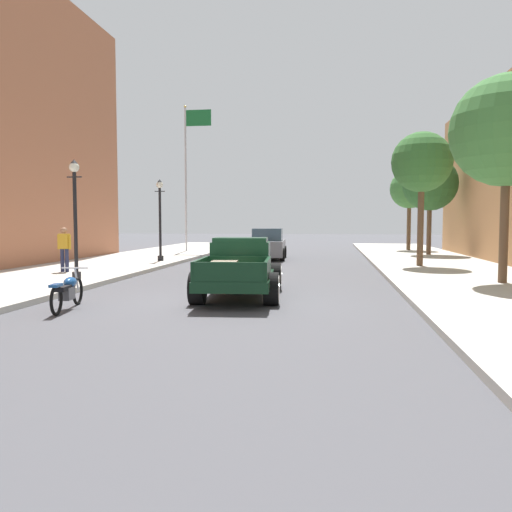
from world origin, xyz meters
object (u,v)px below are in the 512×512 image
object	(u,v)px
street_lamp_near	(75,210)
flagpole	(189,162)
car_background_grey	(268,245)
hotrod_truck_dark_green	(241,268)
street_tree_second	(422,163)
street_lamp_far	(160,214)
motorcycle_parked	(67,291)
street_tree_third	(430,184)
street_tree_farthest	(409,189)
pedestrian_sidewalk_left	(64,247)
street_tree_nearest	(507,131)

from	to	relation	value
street_lamp_near	flagpole	size ratio (longest dim) A/B	0.42
flagpole	car_background_grey	bearing A→B (deg)	-39.45
hotrod_truck_dark_green	flagpole	bearing A→B (deg)	109.59
street_tree_second	street_lamp_far	bearing A→B (deg)	174.97
motorcycle_parked	car_background_grey	bearing A→B (deg)	80.90
street_lamp_far	street_tree_second	bearing A→B (deg)	-5.03
flagpole	street_tree_third	bearing A→B (deg)	-6.59
car_background_grey	street_tree_farthest	size ratio (longest dim) A/B	0.83
motorcycle_parked	car_background_grey	world-z (taller)	car_background_grey
flagpole	street_tree_third	distance (m)	14.59
pedestrian_sidewalk_left	street_lamp_far	xyz separation A→B (m)	(1.75, 5.75, 1.30)
street_lamp_near	street_tree_nearest	bearing A→B (deg)	4.22
street_tree_farthest	flagpole	bearing A→B (deg)	-167.51
street_tree_third	street_tree_farthest	xyz separation A→B (m)	(-0.42, 4.76, -0.02)
hotrod_truck_dark_green	street_tree_second	xyz separation A→B (m)	(6.18, 8.77, 3.71)
street_lamp_near	flagpole	world-z (taller)	flagpole
street_tree_nearest	street_lamp_far	bearing A→B (deg)	152.17
street_tree_third	motorcycle_parked	bearing A→B (deg)	-120.63
street_tree_nearest	street_tree_third	xyz separation A→B (m)	(0.29, 13.67, -0.59)
car_background_grey	flagpole	xyz separation A→B (m)	(-5.58, 4.59, 5.00)
car_background_grey	street_lamp_far	xyz separation A→B (m)	(-4.71, -3.76, 1.62)
hotrod_truck_dark_green	car_background_grey	distance (m)	13.59
flagpole	street_tree_farthest	distance (m)	14.41
car_background_grey	street_tree_farthest	world-z (taller)	street_tree_farthest
car_background_grey	street_lamp_near	world-z (taller)	street_lamp_near
pedestrian_sidewalk_left	hotrod_truck_dark_green	bearing A→B (deg)	-28.98
street_lamp_near	street_tree_second	world-z (taller)	street_tree_second
street_lamp_near	hotrod_truck_dark_green	bearing A→B (deg)	-17.84
hotrod_truck_dark_green	pedestrian_sidewalk_left	distance (m)	8.39
street_lamp_near	car_background_grey	bearing A→B (deg)	67.59
street_lamp_near	street_lamp_far	world-z (taller)	same
street_tree_third	car_background_grey	bearing A→B (deg)	-161.64
car_background_grey	pedestrian_sidewalk_left	size ratio (longest dim) A/B	2.66
motorcycle_parked	street_tree_second	bearing A→B (deg)	50.18
motorcycle_parked	street_lamp_far	size ratio (longest dim) A/B	0.55
street_lamp_near	motorcycle_parked	bearing A→B (deg)	-64.77
motorcycle_parked	flagpole	xyz separation A→B (m)	(-2.95, 21.00, 5.33)
street_tree_farthest	street_tree_nearest	bearing A→B (deg)	-89.62
street_lamp_far	street_tree_farthest	distance (m)	17.49
car_background_grey	street_tree_second	world-z (taller)	street_tree_second
car_background_grey	street_tree_nearest	size ratio (longest dim) A/B	0.70
hotrod_truck_dark_green	street_tree_farthest	size ratio (longest dim) A/B	0.96
street_tree_nearest	street_tree_second	xyz separation A→B (m)	(-1.46, 5.95, -0.26)
hotrod_truck_dark_green	street_tree_third	size ratio (longest dim) A/B	0.91
hotrod_truck_dark_green	pedestrian_sidewalk_left	world-z (taller)	pedestrian_sidewalk_left
street_tree_second	street_tree_farthest	distance (m)	12.56
motorcycle_parked	street_tree_farthest	xyz separation A→B (m)	(11.03, 24.10, 3.67)
hotrod_truck_dark_green	street_tree_nearest	world-z (taller)	street_tree_nearest
street_lamp_near	street_tree_second	xyz separation A→B (m)	(11.90, 6.93, 2.08)
street_lamp_near	street_tree_third	distance (m)	20.11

